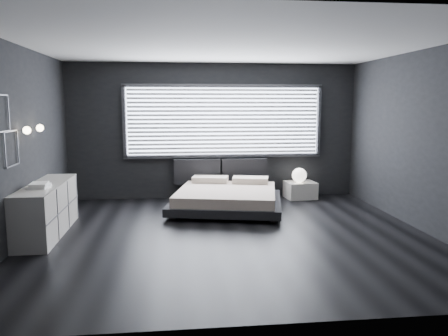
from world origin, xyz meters
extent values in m
plane|color=black|center=(0.00, 0.00, 0.00)|extent=(6.00, 6.00, 0.00)
plane|color=silver|center=(0.00, 0.00, 2.80)|extent=(6.00, 6.00, 0.00)
cube|color=black|center=(0.00, 2.75, 1.40)|extent=(6.00, 0.04, 2.80)
cube|color=black|center=(0.00, -2.75, 1.40)|extent=(6.00, 0.04, 2.80)
cube|color=black|center=(-3.00, 0.00, 1.40)|extent=(0.04, 5.50, 2.80)
cube|color=black|center=(3.00, 0.00, 1.40)|extent=(0.04, 5.50, 2.80)
cube|color=white|center=(0.20, 2.73, 1.61)|extent=(4.00, 0.02, 1.38)
cube|color=#47474C|center=(-1.84, 2.70, 1.61)|extent=(0.06, 0.08, 1.48)
cube|color=#47474C|center=(2.24, 2.70, 1.61)|extent=(0.06, 0.08, 1.48)
cube|color=#47474C|center=(0.20, 2.70, 2.34)|extent=(4.14, 0.08, 0.06)
cube|color=#47474C|center=(0.20, 2.70, 0.88)|extent=(4.14, 0.08, 0.06)
cube|color=silver|center=(0.20, 2.67, 1.61)|extent=(3.94, 0.03, 1.32)
cube|color=black|center=(-0.37, 2.64, 0.57)|extent=(0.96, 0.16, 0.52)
cube|color=black|center=(0.63, 2.64, 0.57)|extent=(0.96, 0.16, 0.52)
cylinder|color=silver|center=(-2.95, 0.05, 1.60)|extent=(0.10, 0.02, 0.02)
sphere|color=#FFE5B7|center=(-2.88, 0.05, 1.60)|extent=(0.11, 0.11, 0.11)
cylinder|color=silver|center=(-2.95, 0.65, 1.60)|extent=(0.10, 0.02, 0.02)
sphere|color=#FFE5B7|center=(-2.88, 0.65, 1.60)|extent=(0.11, 0.11, 0.11)
cube|color=#47474C|center=(-2.98, -0.55, 2.08)|extent=(0.01, 0.46, 0.02)
cube|color=#47474C|center=(-2.98, -0.55, 1.62)|extent=(0.01, 0.46, 0.02)
cube|color=#47474C|center=(-2.98, -0.32, 1.85)|extent=(0.01, 0.02, 0.46)
cube|color=#47474C|center=(-2.98, -0.30, 1.61)|extent=(0.01, 0.46, 0.02)
cube|color=#47474C|center=(-2.98, -0.30, 1.15)|extent=(0.01, 0.46, 0.02)
cube|color=#47474C|center=(-2.98, -0.07, 1.38)|extent=(0.01, 0.02, 0.46)
cube|color=#47474C|center=(-2.98, -0.53, 1.38)|extent=(0.01, 0.02, 0.46)
cube|color=black|center=(-0.87, 0.98, 0.04)|extent=(0.13, 0.13, 0.07)
cube|color=black|center=(0.80, 0.62, 0.04)|extent=(0.13, 0.13, 0.07)
cube|color=black|center=(-0.54, 2.48, 0.04)|extent=(0.13, 0.13, 0.07)
cube|color=black|center=(1.13, 2.12, 0.04)|extent=(0.13, 0.13, 0.07)
cube|color=black|center=(0.13, 1.55, 0.14)|extent=(2.35, 2.28, 0.14)
cube|color=#BCA897|center=(0.13, 1.55, 0.31)|extent=(2.11, 2.11, 0.18)
cube|color=beige|center=(-0.12, 2.32, 0.46)|extent=(0.77, 0.52, 0.12)
cube|color=beige|center=(0.68, 2.15, 0.46)|extent=(0.77, 0.52, 0.12)
cube|color=silver|center=(1.79, 2.42, 0.17)|extent=(0.65, 0.56, 0.35)
sphere|color=white|center=(1.74, 2.37, 0.50)|extent=(0.30, 0.30, 0.30)
cube|color=silver|center=(-2.78, 0.35, 0.39)|extent=(0.55, 1.94, 0.77)
cube|color=#47474C|center=(-2.51, 0.35, 0.39)|extent=(0.02, 1.91, 0.75)
cube|color=white|center=(-2.77, 0.07, 0.79)|extent=(0.27, 0.35, 0.04)
cube|color=white|center=(-2.76, 0.05, 0.83)|extent=(0.25, 0.33, 0.03)
camera|label=1|loc=(-0.80, -6.36, 1.97)|focal=35.00mm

